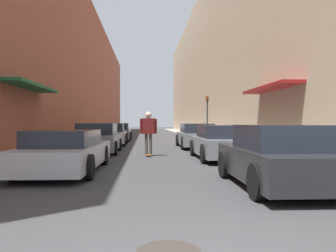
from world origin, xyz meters
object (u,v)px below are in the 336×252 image
object	(u,v)px
parked_car_left_0	(66,151)
parked_car_right_2	(196,136)
traffic_light	(207,113)
parked_car_left_2	(111,135)
parked_car_left_1	(98,139)
manhole_cover	(169,252)
parked_car_right_1	(222,143)
parked_car_left_3	(118,132)
skateboarder	(148,129)
parked_car_right_0	(281,157)

from	to	relation	value
parked_car_left_0	parked_car_right_2	bearing A→B (deg)	59.49
traffic_light	parked_car_left_2	bearing A→B (deg)	-155.68
parked_car_left_1	manhole_cover	distance (m)	12.05
manhole_cover	traffic_light	bearing A→B (deg)	77.99
parked_car_right_1	parked_car_right_2	distance (m)	5.80
parked_car_left_2	manhole_cover	world-z (taller)	parked_car_left_2
parked_car_left_0	parked_car_right_1	distance (m)	5.93
parked_car_left_0	parked_car_left_1	xyz separation A→B (m)	(0.08, 5.79, 0.07)
parked_car_left_1	parked_car_left_3	world-z (taller)	parked_car_left_1
parked_car_left_3	skateboarder	distance (m)	12.18
parked_car_right_0	manhole_cover	distance (m)	4.41
parked_car_left_1	parked_car_right_2	bearing A→B (deg)	29.68
parked_car_right_0	manhole_cover	xyz separation A→B (m)	(-2.70, -3.43, -0.64)
traffic_light	parked_car_right_1	bearing A→B (deg)	-97.96
parked_car_left_2	parked_car_right_2	xyz separation A→B (m)	(4.98, -2.37, 0.01)
parked_car_left_2	parked_car_left_3	distance (m)	5.16
parked_car_right_1	parked_car_right_2	bearing A→B (deg)	91.03
parked_car_left_1	parked_car_right_1	xyz separation A→B (m)	(5.12, -2.94, -0.02)
parked_car_left_0	manhole_cover	size ratio (longest dim) A/B	6.90
parked_car_right_2	parked_car_left_3	bearing A→B (deg)	123.49
parked_car_right_0	manhole_cover	world-z (taller)	parked_car_right_0
parked_car_left_0	parked_car_left_1	distance (m)	5.79
parked_car_left_3	skateboarder	size ratio (longest dim) A/B	2.40
parked_car_left_3	traffic_light	bearing A→B (deg)	-18.00
parked_car_left_3	parked_car_right_1	xyz separation A→B (m)	(5.09, -13.33, -0.02)
parked_car_right_0	parked_car_right_1	distance (m)	5.42
parked_car_right_1	parked_car_left_3	bearing A→B (deg)	110.89
parked_car_left_2	parked_car_right_2	size ratio (longest dim) A/B	0.88
parked_car_left_1	skateboarder	bearing A→B (deg)	-34.03
parked_car_left_0	skateboarder	world-z (taller)	skateboarder
skateboarder	traffic_light	distance (m)	10.77
parked_car_left_0	traffic_light	bearing A→B (deg)	64.25
parked_car_left_1	parked_car_right_2	size ratio (longest dim) A/B	0.85
manhole_cover	parked_car_right_1	bearing A→B (deg)	73.04
parked_car_left_0	parked_car_right_0	world-z (taller)	parked_car_right_0
parked_car_left_0	parked_car_left_2	bearing A→B (deg)	89.38
parked_car_right_1	manhole_cover	distance (m)	9.27
parked_car_right_2	traffic_light	world-z (taller)	traffic_light
parked_car_left_1	parked_car_left_3	size ratio (longest dim) A/B	0.89
parked_car_right_2	parked_car_left_1	bearing A→B (deg)	-150.32
parked_car_right_0	parked_car_right_1	world-z (taller)	parked_car_right_0
parked_car_right_2	parked_car_left_0	bearing A→B (deg)	-120.51
parked_car_left_3	parked_car_right_2	size ratio (longest dim) A/B	0.95
parked_car_left_2	skateboarder	xyz separation A→B (m)	(2.27, -6.79, 0.50)
parked_car_right_1	manhole_cover	size ratio (longest dim) A/B	5.97
parked_car_right_0	traffic_light	world-z (taller)	traffic_light
parked_car_left_1	parked_car_left_3	bearing A→B (deg)	89.80
parked_car_left_0	parked_car_left_2	world-z (taller)	parked_car_left_2
skateboarder	parked_car_right_1	bearing A→B (deg)	-26.04
parked_car_right_1	skateboarder	bearing A→B (deg)	153.96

